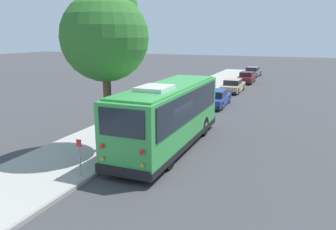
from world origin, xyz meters
The scene contains 12 objects.
ground_plane centered at (0.00, 0.00, 0.00)m, with size 160.00×160.00×0.00m, color #3D3D3F.
sidewalk_slab centered at (0.00, 3.79, 0.07)m, with size 80.00×4.12×0.15m, color #A3A099.
curb_strip centered at (0.00, 1.66, 0.07)m, with size 80.00×0.14×0.15m, color gray.
shuttle_bus centered at (1.16, 0.24, 1.77)m, with size 9.20×2.59×3.31m.
parked_sedan_blue centered at (11.84, 0.53, 0.60)m, with size 4.60×1.79×1.29m.
parked_sedan_tan centered at (19.03, 0.63, 0.59)m, with size 4.60×1.76×1.28m.
parked_sedan_maroon centered at (26.00, 0.41, 0.61)m, with size 4.13×1.70×1.32m.
parked_sedan_gray centered at (32.81, 0.69, 0.60)m, with size 4.70×1.97×1.30m.
street_tree centered at (-0.48, 2.57, 5.61)m, with size 3.89×3.89×7.74m.
sign_post_near centered at (-3.61, 1.97, 0.91)m, with size 0.06×0.22×1.47m.
sign_post_far centered at (-2.41, 1.97, 0.81)m, with size 0.06×0.06×1.32m.
fire_hydrant centered at (6.96, 2.11, 0.55)m, with size 0.22×0.22×0.81m.
Camera 1 is at (-13.22, -5.62, 5.43)m, focal length 35.00 mm.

